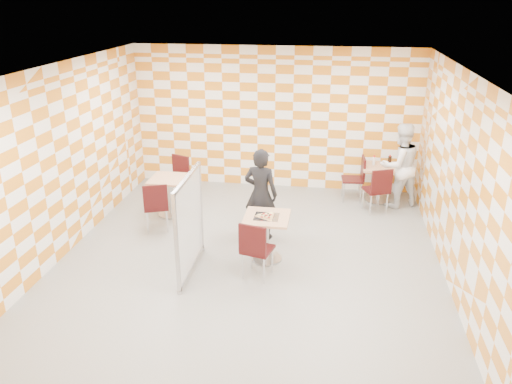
% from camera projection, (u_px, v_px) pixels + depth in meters
% --- Properties ---
extents(room_shell, '(7.00, 7.00, 7.00)m').
position_uv_depth(room_shell, '(253.00, 163.00, 7.82)').
color(room_shell, gray).
rests_on(room_shell, ground).
extents(main_table, '(0.70, 0.70, 0.75)m').
position_uv_depth(main_table, '(267.00, 230.00, 7.84)').
color(main_table, tan).
rests_on(main_table, ground).
extents(second_table, '(0.70, 0.70, 0.75)m').
position_uv_depth(second_table, '(380.00, 177.00, 10.07)').
color(second_table, tan).
rests_on(second_table, ground).
extents(empty_table, '(0.70, 0.70, 0.75)m').
position_uv_depth(empty_table, '(170.00, 190.00, 9.44)').
color(empty_table, tan).
rests_on(empty_table, ground).
extents(chair_main_front, '(0.51, 0.52, 0.92)m').
position_uv_depth(chair_main_front, '(255.00, 246.00, 7.26)').
color(chair_main_front, '#330A0B').
rests_on(chair_main_front, ground).
extents(chair_second_front, '(0.55, 0.56, 0.92)m').
position_uv_depth(chair_second_front, '(379.00, 187.00, 9.47)').
color(chair_second_front, '#330A0B').
rests_on(chair_second_front, ground).
extents(chair_second_side, '(0.46, 0.45, 0.92)m').
position_uv_depth(chair_second_side, '(357.00, 175.00, 10.09)').
color(chair_second_side, '#330A0B').
rests_on(chair_second_side, ground).
extents(chair_empty_near, '(0.55, 0.55, 0.92)m').
position_uv_depth(chair_empty_near, '(156.00, 203.00, 8.74)').
color(chair_empty_near, '#330A0B').
rests_on(chair_empty_near, ground).
extents(chair_empty_far, '(0.55, 0.56, 0.92)m').
position_uv_depth(chair_empty_far, '(178.00, 175.00, 10.13)').
color(chair_empty_far, '#330A0B').
rests_on(chair_empty_far, ground).
extents(partition, '(0.08, 1.38, 1.55)m').
position_uv_depth(partition, '(189.00, 224.00, 7.39)').
color(partition, white).
rests_on(partition, ground).
extents(man_dark, '(0.64, 0.48, 1.60)m').
position_uv_depth(man_dark, '(261.00, 194.00, 8.47)').
color(man_dark, black).
rests_on(man_dark, ground).
extents(man_white, '(1.01, 0.92, 1.69)m').
position_uv_depth(man_white, '(400.00, 166.00, 9.73)').
color(man_white, white).
rests_on(man_white, ground).
extents(pizza_on_foil, '(0.40, 0.40, 0.04)m').
position_uv_depth(pizza_on_foil, '(267.00, 216.00, 7.73)').
color(pizza_on_foil, silver).
rests_on(pizza_on_foil, main_table).
extents(sport_bottle, '(0.06, 0.06, 0.20)m').
position_uv_depth(sport_bottle, '(374.00, 161.00, 10.04)').
color(sport_bottle, white).
rests_on(sport_bottle, second_table).
extents(soda_bottle, '(0.07, 0.07, 0.23)m').
position_uv_depth(soda_bottle, '(390.00, 161.00, 9.97)').
color(soda_bottle, black).
rests_on(soda_bottle, second_table).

